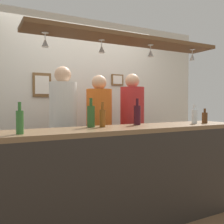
% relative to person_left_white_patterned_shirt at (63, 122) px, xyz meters
% --- Properties ---
extents(ground_plane, '(8.00, 8.00, 0.00)m').
position_rel_person_left_white_patterned_shirt_xyz_m(ground_plane, '(0.50, -0.45, -1.05)').
color(ground_plane, brown).
extents(back_wall, '(4.40, 0.06, 2.60)m').
position_rel_person_left_white_patterned_shirt_xyz_m(back_wall, '(0.50, 0.65, 0.25)').
color(back_wall, silver).
rests_on(back_wall, ground_plane).
extents(bar_counter, '(2.70, 0.55, 1.04)m').
position_rel_person_left_white_patterned_shirt_xyz_m(bar_counter, '(0.50, -0.95, -0.35)').
color(bar_counter, brown).
rests_on(bar_counter, ground_plane).
extents(overhead_glass_rack, '(2.20, 0.36, 0.04)m').
position_rel_person_left_white_patterned_shirt_xyz_m(overhead_glass_rack, '(0.50, -0.75, 0.91)').
color(overhead_glass_rack, brown).
extents(hanging_wineglass_far_left, '(0.07, 0.07, 0.13)m').
position_rel_person_left_white_patterned_shirt_xyz_m(hanging_wineglass_far_left, '(-0.37, -0.69, 0.80)').
color(hanging_wineglass_far_left, silver).
rests_on(hanging_wineglass_far_left, overhead_glass_rack).
extents(hanging_wineglass_left, '(0.07, 0.07, 0.13)m').
position_rel_person_left_white_patterned_shirt_xyz_m(hanging_wineglass_left, '(0.21, -0.68, 0.80)').
color(hanging_wineglass_left, silver).
rests_on(hanging_wineglass_left, overhead_glass_rack).
extents(hanging_wineglass_center_left, '(0.07, 0.07, 0.13)m').
position_rel_person_left_white_patterned_shirt_xyz_m(hanging_wineglass_center_left, '(0.79, -0.74, 0.80)').
color(hanging_wineglass_center_left, silver).
rests_on(hanging_wineglass_center_left, overhead_glass_rack).
extents(hanging_wineglass_center, '(0.07, 0.07, 0.13)m').
position_rel_person_left_white_patterned_shirt_xyz_m(hanging_wineglass_center, '(1.38, -0.78, 0.80)').
color(hanging_wineglass_center, silver).
rests_on(hanging_wineglass_center, overhead_glass_rack).
extents(person_left_white_patterned_shirt, '(0.34, 0.34, 1.74)m').
position_rel_person_left_white_patterned_shirt_xyz_m(person_left_white_patterned_shirt, '(0.00, 0.00, 0.00)').
color(person_left_white_patterned_shirt, '#2D334C').
rests_on(person_left_white_patterned_shirt, ground_plane).
extents(person_middle_orange_shirt, '(0.34, 0.34, 1.66)m').
position_rel_person_left_white_patterned_shirt_xyz_m(person_middle_orange_shirt, '(0.49, 0.00, -0.05)').
color(person_middle_orange_shirt, '#2D334C').
rests_on(person_middle_orange_shirt, ground_plane).
extents(person_right_red_shirt, '(0.34, 0.34, 1.71)m').
position_rel_person_left_white_patterned_shirt_xyz_m(person_right_red_shirt, '(1.01, 0.00, -0.02)').
color(person_right_red_shirt, '#2D334C').
rests_on(person_right_red_shirt, ground_plane).
extents(bottle_beer_brown_stubby, '(0.07, 0.07, 0.18)m').
position_rel_person_left_white_patterned_shirt_xyz_m(bottle_beer_brown_stubby, '(1.55, -0.82, 0.06)').
color(bottle_beer_brown_stubby, '#512D14').
rests_on(bottle_beer_brown_stubby, bar_counter).
extents(bottle_soda_clear, '(0.06, 0.06, 0.23)m').
position_rel_person_left_white_patterned_shirt_xyz_m(bottle_soda_clear, '(1.39, -0.81, 0.08)').
color(bottle_soda_clear, silver).
rests_on(bottle_soda_clear, bar_counter).
extents(bottle_wine_dark_red, '(0.08, 0.08, 0.30)m').
position_rel_person_left_white_patterned_shirt_xyz_m(bottle_wine_dark_red, '(0.67, -0.65, 0.11)').
color(bottle_wine_dark_red, '#380F19').
rests_on(bottle_wine_dark_red, bar_counter).
extents(bottle_beer_green_import, '(0.06, 0.06, 0.26)m').
position_rel_person_left_white_patterned_shirt_xyz_m(bottle_beer_green_import, '(-0.63, -0.91, 0.09)').
color(bottle_beer_green_import, '#336B2D').
rests_on(bottle_beer_green_import, bar_counter).
extents(bottle_champagne_green, '(0.08, 0.08, 0.30)m').
position_rel_person_left_white_patterned_shirt_xyz_m(bottle_champagne_green, '(0.10, -0.65, 0.11)').
color(bottle_champagne_green, '#2D5623').
rests_on(bottle_champagne_green, bar_counter).
extents(bottle_beer_amber_tall, '(0.06, 0.06, 0.26)m').
position_rel_person_left_white_patterned_shirt_xyz_m(bottle_beer_amber_tall, '(0.21, -0.70, 0.09)').
color(bottle_beer_amber_tall, brown).
rests_on(bottle_beer_amber_tall, bar_counter).
extents(picture_frame_caricature, '(0.26, 0.02, 0.34)m').
position_rel_person_left_white_patterned_shirt_xyz_m(picture_frame_caricature, '(-0.12, 0.61, 0.49)').
color(picture_frame_caricature, brown).
rests_on(picture_frame_caricature, back_wall).
extents(picture_frame_upper_small, '(0.22, 0.02, 0.18)m').
position_rel_person_left_white_patterned_shirt_xyz_m(picture_frame_upper_small, '(1.11, 0.61, 0.62)').
color(picture_frame_upper_small, brown).
rests_on(picture_frame_upper_small, back_wall).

